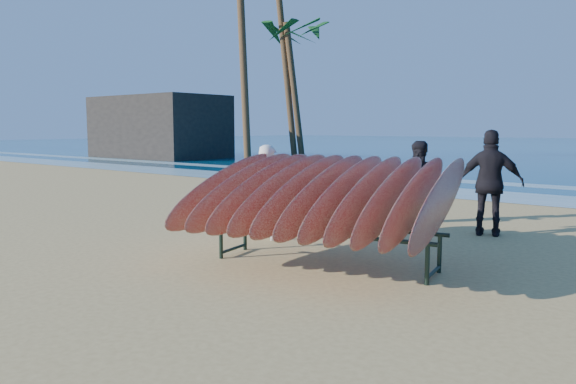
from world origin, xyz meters
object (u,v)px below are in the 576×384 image
at_px(surfboard_rack, 325,194).
at_px(palm_mid, 294,34).
at_px(person_dark_a, 421,183).
at_px(person_dark_b, 491,183).
at_px(building, 159,127).
at_px(person_white, 269,192).

bearing_deg(surfboard_rack, palm_mid, 117.91).
distance_m(person_dark_a, palm_mid, 23.23).
xyz_separation_m(person_dark_b, building, (-24.98, 12.49, 0.97)).
bearing_deg(building, palm_mid, 25.32).
bearing_deg(person_white, person_dark_a, -102.25).
bearing_deg(palm_mid, surfboard_rack, -50.63).
distance_m(building, palm_mid, 10.14).
xyz_separation_m(surfboard_rack, person_dark_a, (-0.46, 3.85, -0.17)).
relative_size(surfboard_rack, person_white, 2.34).
bearing_deg(building, person_dark_b, -26.55).
xyz_separation_m(person_white, palm_mid, (-14.38, 18.82, 6.39)).
bearing_deg(person_dark_a, person_dark_b, -39.98).
xyz_separation_m(person_white, building, (-22.20, 15.12, 1.09)).
bearing_deg(person_dark_b, person_dark_a, -30.02).
relative_size(person_white, building, 0.19).
bearing_deg(palm_mid, person_dark_b, -43.30).
distance_m(surfboard_rack, person_white, 2.01).
bearing_deg(surfboard_rack, building, 134.81).
distance_m(person_white, building, 26.88).
xyz_separation_m(building, palm_mid, (7.81, 3.70, 5.30)).
distance_m(person_white, person_dark_b, 3.84).
xyz_separation_m(person_dark_a, building, (-23.53, 12.17, 1.08)).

